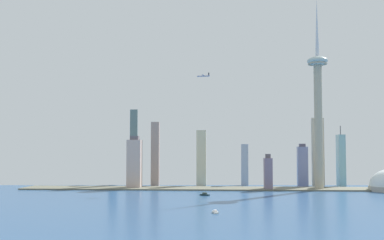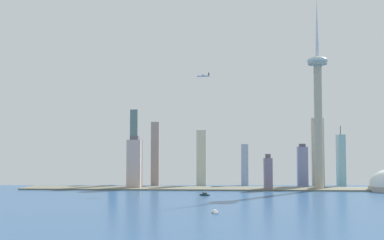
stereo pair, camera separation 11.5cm
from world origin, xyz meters
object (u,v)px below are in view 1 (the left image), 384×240
at_px(skyscraper_3, 155,154).
at_px(skyscraper_8, 134,163).
at_px(skyscraper_0, 113,164).
at_px(airplane, 203,76).
at_px(skyscraper_7, 302,166).
at_px(boat_2, 205,194).
at_px(skyscraper_1, 245,165).
at_px(observation_tower, 318,97).
at_px(skyscraper_9, 318,152).
at_px(skyscraper_6, 268,173).
at_px(skyscraper_4, 134,147).
at_px(skyscraper_5, 341,160).
at_px(skyscraper_2, 201,158).
at_px(boat_0, 215,212).

xyz_separation_m(skyscraper_3, skyscraper_8, (-33.62, -46.26, -16.89)).
height_order(skyscraper_0, airplane, airplane).
height_order(skyscraper_7, boat_2, skyscraper_7).
bearing_deg(skyscraper_3, skyscraper_1, 14.98).
height_order(observation_tower, skyscraper_9, observation_tower).
bearing_deg(skyscraper_3, skyscraper_6, -17.53).
relative_size(skyscraper_6, skyscraper_9, 0.40).
xyz_separation_m(skyscraper_4, skyscraper_7, (341.35, -15.25, -37.51)).
xyz_separation_m(skyscraper_6, skyscraper_8, (-250.00, 22.08, 16.90)).
bearing_deg(skyscraper_7, airplane, -164.94).
distance_m(skyscraper_1, skyscraper_5, 193.08).
relative_size(skyscraper_7, skyscraper_8, 0.86).
bearing_deg(skyscraper_6, airplane, 164.65).
relative_size(observation_tower, skyscraper_9, 2.15).
bearing_deg(skyscraper_5, airplane, -166.72).
distance_m(observation_tower, skyscraper_7, 152.15).
bearing_deg(skyscraper_5, skyscraper_0, 178.31).
xyz_separation_m(skyscraper_1, skyscraper_4, (-228.01, -15.85, 35.95)).
distance_m(skyscraper_1, boat_2, 244.15).
distance_m(skyscraper_2, skyscraper_9, 236.03).
bearing_deg(skyscraper_0, skyscraper_2, -3.92).
bearing_deg(skyscraper_3, observation_tower, -11.41).
bearing_deg(skyscraper_6, skyscraper_9, 42.08).
xyz_separation_m(skyscraper_1, skyscraper_2, (-88.78, -17.88, 14.19)).
height_order(skyscraper_0, skyscraper_5, skyscraper_5).
relative_size(skyscraper_1, boat_0, 5.70).
distance_m(skyscraper_3, skyscraper_9, 327.99).
relative_size(skyscraper_4, boat_2, 11.20).
bearing_deg(skyscraper_9, observation_tower, -100.23).
bearing_deg(skyscraper_1, boat_2, -108.22).
height_order(skyscraper_6, skyscraper_7, skyscraper_7).
bearing_deg(airplane, skyscraper_2, -73.84).
relative_size(skyscraper_0, airplane, 3.38).
bearing_deg(observation_tower, skyscraper_9, 79.77).
bearing_deg(skyscraper_4, skyscraper_3, -33.62).
relative_size(skyscraper_5, skyscraper_7, 1.43).
xyz_separation_m(skyscraper_5, skyscraper_6, (-155.10, -97.38, -21.28)).
bearing_deg(boat_0, boat_2, -7.98).
bearing_deg(skyscraper_1, skyscraper_0, -178.90).
relative_size(skyscraper_0, skyscraper_8, 0.86).
height_order(skyscraper_8, skyscraper_9, skyscraper_9).
relative_size(skyscraper_2, skyscraper_7, 1.33).
bearing_deg(skyscraper_1, skyscraper_5, -5.66).
distance_m(skyscraper_4, boat_2, 272.90).
height_order(skyscraper_5, boat_2, skyscraper_5).
height_order(skyscraper_7, skyscraper_9, skyscraper_9).
xyz_separation_m(skyscraper_9, airplane, (-229.11, -66.75, 146.40)).
xyz_separation_m(skyscraper_2, skyscraper_9, (235.70, 0.90, 12.41)).
xyz_separation_m(skyscraper_1, skyscraper_7, (113.34, -31.10, -1.56)).
xyz_separation_m(skyscraper_0, skyscraper_8, (60.21, -89.07, 4.79)).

